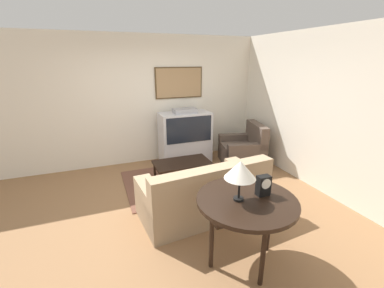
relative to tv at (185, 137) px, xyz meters
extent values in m
plane|color=#8E6642|center=(-0.85, -1.71, -0.57)|extent=(12.00, 12.00, 0.00)
cube|color=silver|center=(-0.85, 0.42, 0.78)|extent=(12.00, 0.06, 2.70)
cube|color=#4C381E|center=(0.00, 0.37, 1.14)|extent=(1.07, 0.03, 0.66)
cube|color=#A37F56|center=(0.00, 0.35, 1.14)|extent=(1.02, 0.01, 0.61)
cube|color=silver|center=(1.78, -1.71, 0.78)|extent=(0.06, 12.00, 2.70)
cube|color=brown|center=(-0.45, -0.89, -0.57)|extent=(1.96, 1.59, 0.01)
cube|color=silver|center=(0.00, 0.00, -0.32)|extent=(1.09, 0.54, 0.50)
cube|color=silver|center=(0.00, 0.00, 0.24)|extent=(1.09, 0.54, 0.62)
cube|color=black|center=(0.00, -0.27, 0.24)|extent=(0.98, 0.01, 0.54)
cube|color=#9E9EA3|center=(0.00, 0.00, 0.59)|extent=(0.49, 0.30, 0.09)
cube|color=#9E8466|center=(-0.43, -1.98, -0.36)|extent=(1.88, 1.05, 0.43)
cube|color=#9E8466|center=(-0.40, -2.31, 0.07)|extent=(1.82, 0.39, 0.43)
cube|color=#9E8466|center=(0.35, -1.91, -0.28)|extent=(0.32, 0.91, 0.59)
cube|color=#9E8466|center=(-1.21, -2.05, -0.28)|extent=(0.32, 0.91, 0.59)
cube|color=#715F49|center=(-0.01, -2.14, 0.03)|extent=(0.37, 0.15, 0.34)
cube|color=#715F49|center=(-0.82, -2.22, 0.03)|extent=(0.37, 0.15, 0.34)
cube|color=brown|center=(1.13, -0.52, -0.36)|extent=(1.01, 1.06, 0.43)
cube|color=brown|center=(1.44, -0.59, 0.08)|extent=(0.38, 0.92, 0.46)
cube|color=brown|center=(1.21, -0.16, -0.29)|extent=(0.85, 0.34, 0.57)
cube|color=brown|center=(1.04, -0.88, -0.29)|extent=(0.85, 0.34, 0.57)
cube|color=black|center=(-0.37, -0.88, -0.21)|extent=(1.04, 0.59, 0.04)
cylinder|color=black|center=(-0.84, -1.13, -0.40)|extent=(0.04, 0.04, 0.34)
cylinder|color=black|center=(0.10, -1.13, -0.40)|extent=(0.04, 0.04, 0.34)
cylinder|color=black|center=(-0.84, -0.64, -0.40)|extent=(0.04, 0.04, 0.34)
cylinder|color=black|center=(0.10, -0.64, -0.40)|extent=(0.04, 0.04, 0.34)
cylinder|color=black|center=(-0.39, -3.07, 0.21)|extent=(1.07, 1.07, 0.04)
cube|color=black|center=(-0.39, -3.07, 0.15)|extent=(0.91, 0.43, 0.08)
cylinder|color=black|center=(-0.77, -3.01, -0.19)|extent=(0.05, 0.05, 0.77)
cylinder|color=black|center=(-0.02, -3.01, -0.19)|extent=(0.05, 0.05, 0.77)
cylinder|color=black|center=(-0.39, -3.41, -0.19)|extent=(0.05, 0.05, 0.77)
cylinder|color=black|center=(-0.49, -3.06, 0.25)|extent=(0.11, 0.11, 0.02)
cylinder|color=black|center=(-0.49, -3.06, 0.45)|extent=(0.02, 0.02, 0.37)
cone|color=white|center=(-0.49, -3.06, 0.58)|extent=(0.32, 0.32, 0.19)
cube|color=black|center=(-0.19, -3.06, 0.35)|extent=(0.14, 0.09, 0.22)
cylinder|color=white|center=(-0.19, -3.10, 0.39)|extent=(0.11, 0.01, 0.11)
camera|label=1|loc=(-1.78, -5.08, 1.63)|focal=24.00mm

